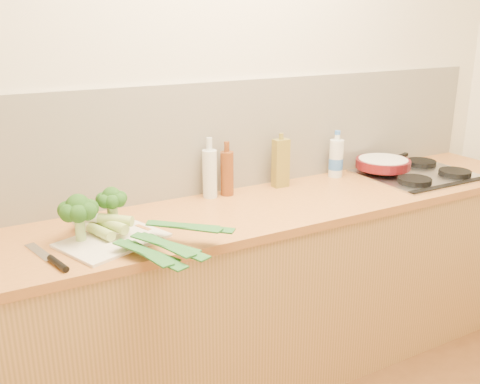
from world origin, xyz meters
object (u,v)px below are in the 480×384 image
object	(u,v)px
chopping_board	(113,240)
skillet	(383,163)
gas_hob	(418,173)
chefs_knife	(53,260)

from	to	relation	value
chopping_board	skillet	distance (m)	1.58
skillet	gas_hob	bearing A→B (deg)	-56.30
chopping_board	gas_hob	bearing A→B (deg)	-18.17
gas_hob	skillet	bearing A→B (deg)	142.52
gas_hob	chopping_board	xyz separation A→B (m)	(-1.72, -0.08, -0.01)
skillet	chefs_knife	bearing A→B (deg)	169.85
chopping_board	skillet	size ratio (longest dim) A/B	0.88
gas_hob	chopping_board	size ratio (longest dim) A/B	1.55
chopping_board	skillet	xyz separation A→B (m)	(1.57, 0.19, 0.06)
chopping_board	skillet	world-z (taller)	skillet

